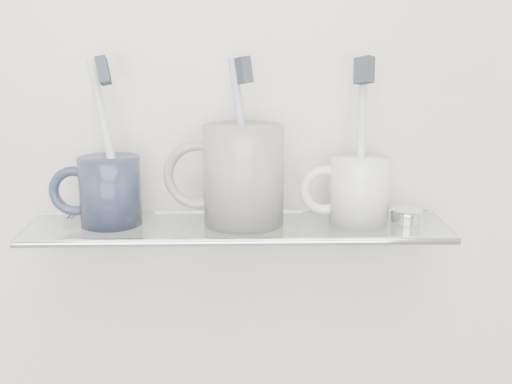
{
  "coord_description": "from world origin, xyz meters",
  "views": [
    {
      "loc": [
        0.0,
        0.3,
        1.32
      ],
      "look_at": [
        0.02,
        1.04,
        1.14
      ],
      "focal_mm": 45.0,
      "sensor_mm": 36.0,
      "label": 1
    }
  ],
  "objects_px": {
    "shelf_glass": "(238,227)",
    "mug_center": "(244,175)",
    "mug_right": "(359,190)",
    "mug_left": "(110,191)"
  },
  "relations": [
    {
      "from": "shelf_glass",
      "to": "mug_center",
      "type": "xyz_separation_m",
      "value": [
        0.01,
        0.0,
        0.06
      ]
    },
    {
      "from": "mug_right",
      "to": "mug_left",
      "type": "bearing_deg",
      "value": -156.71
    },
    {
      "from": "shelf_glass",
      "to": "mug_left",
      "type": "distance_m",
      "value": 0.16
    },
    {
      "from": "shelf_glass",
      "to": "mug_left",
      "type": "relative_size",
      "value": 6.16
    },
    {
      "from": "mug_left",
      "to": "mug_center",
      "type": "height_order",
      "value": "mug_center"
    },
    {
      "from": "mug_left",
      "to": "mug_center",
      "type": "bearing_deg",
      "value": 16.2
    },
    {
      "from": "shelf_glass",
      "to": "mug_right",
      "type": "height_order",
      "value": "mug_right"
    },
    {
      "from": "mug_right",
      "to": "mug_center",
      "type": "bearing_deg",
      "value": -156.71
    },
    {
      "from": "mug_right",
      "to": "shelf_glass",
      "type": "bearing_deg",
      "value": -154.74
    },
    {
      "from": "mug_left",
      "to": "mug_center",
      "type": "distance_m",
      "value": 0.16
    }
  ]
}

